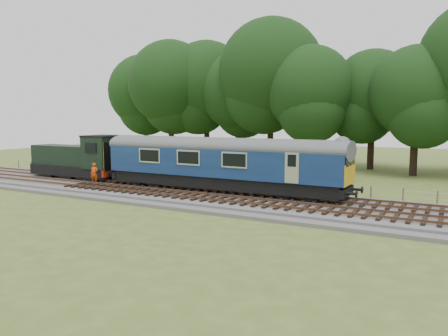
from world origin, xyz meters
The scene contains 9 objects.
ground centered at (0.00, 0.00, 0.00)m, with size 120.00×120.00×0.00m, color #4C5D22.
ballast centered at (0.00, 0.00, 0.17)m, with size 70.00×7.00×0.35m, color #4C4C4F.
track_north centered at (0.00, 1.40, 0.42)m, with size 67.20×2.40×0.21m.
track_south centered at (0.00, -1.60, 0.42)m, with size 67.20×2.40×0.21m.
fence centered at (0.00, 4.50, 0.00)m, with size 64.00×0.12×1.00m, color #6B6054, non-canonical shape.
tree_line centered at (0.00, 22.00, 0.00)m, with size 70.00×8.00×18.00m, color black, non-canonical shape.
dmu_railcar centered at (-5.77, 1.40, 2.61)m, with size 18.05×2.86×3.88m.
shunter_loco centered at (-19.70, 1.40, 1.97)m, with size 8.92×2.60×3.38m.
worker centered at (-16.00, -0.58, 1.19)m, with size 0.61×0.40×1.68m, color #DD470B.
Camera 1 is at (9.09, -25.46, 5.58)m, focal length 35.00 mm.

